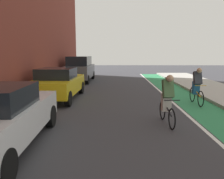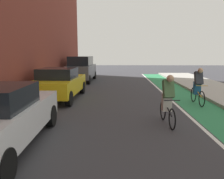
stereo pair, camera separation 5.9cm
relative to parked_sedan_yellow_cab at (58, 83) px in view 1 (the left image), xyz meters
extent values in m
plane|color=#38383D|center=(3.05, -4.88, -0.78)|extent=(70.82, 70.82, 0.00)
cube|color=#2D8451|center=(6.35, -2.88, -0.78)|extent=(1.60, 32.19, 0.00)
cube|color=white|center=(5.45, -2.88, -0.78)|extent=(0.12, 32.19, 0.00)
cylinder|color=black|center=(0.81, -4.21, -0.45)|extent=(0.24, 0.67, 0.66)
cylinder|color=black|center=(0.93, -7.41, -0.45)|extent=(0.24, 0.67, 0.66)
cube|color=yellow|center=(0.00, 0.05, -0.10)|extent=(1.97, 4.28, 0.70)
cube|color=black|center=(0.00, -0.17, 0.47)|extent=(1.68, 1.82, 0.55)
cylinder|color=black|center=(-0.80, 1.63, -0.45)|extent=(0.24, 0.67, 0.66)
cylinder|color=black|center=(0.89, 1.58, -0.45)|extent=(0.24, 0.67, 0.66)
cylinder|color=black|center=(-0.89, -1.49, -0.45)|extent=(0.24, 0.67, 0.66)
cylinder|color=black|center=(0.80, -1.54, -0.45)|extent=(0.24, 0.67, 0.66)
cube|color=#595B60|center=(0.00, 6.98, 0.02)|extent=(1.85, 4.58, 0.95)
cube|color=black|center=(0.00, 6.76, 0.82)|extent=(1.61, 2.76, 0.75)
cylinder|color=black|center=(-0.77, 8.72, -0.45)|extent=(0.23, 0.66, 0.66)
cylinder|color=black|center=(0.84, 8.69, -0.45)|extent=(0.23, 0.66, 0.66)
cylinder|color=black|center=(-0.83, 5.28, -0.45)|extent=(0.23, 0.66, 0.66)
cylinder|color=black|center=(0.77, 5.24, -0.45)|extent=(0.23, 0.66, 0.66)
torus|color=black|center=(4.48, -4.45, -0.46)|extent=(0.08, 0.64, 0.64)
torus|color=black|center=(4.41, -3.40, -0.46)|extent=(0.08, 0.64, 0.64)
cylinder|color=black|center=(4.45, -3.92, -0.24)|extent=(0.10, 0.96, 0.33)
cylinder|color=black|center=(4.43, -3.74, -0.16)|extent=(0.04, 0.12, 0.55)
cylinder|color=black|center=(4.47, -4.37, 0.09)|extent=(0.48, 0.06, 0.02)
cube|color=beige|center=(4.44, -3.82, -0.09)|extent=(0.30, 0.26, 0.56)
cube|color=#4C7247|center=(4.45, -3.95, 0.37)|extent=(0.35, 0.42, 0.60)
sphere|color=tan|center=(4.46, -4.10, 0.71)|extent=(0.22, 0.22, 0.22)
cube|color=beige|center=(4.44, -3.82, 0.39)|extent=(0.28, 0.29, 0.39)
torus|color=black|center=(6.39, -1.54, -0.44)|extent=(0.04, 0.68, 0.68)
torus|color=black|center=(6.39, -0.49, -0.44)|extent=(0.04, 0.68, 0.68)
cylinder|color=gold|center=(6.39, -1.01, -0.22)|extent=(0.04, 0.96, 0.33)
cylinder|color=gold|center=(6.39, -0.83, -0.14)|extent=(0.04, 0.12, 0.55)
cylinder|color=gold|center=(6.39, -1.46, 0.11)|extent=(0.48, 0.03, 0.02)
cube|color=#1E598C|center=(6.39, -0.91, -0.07)|extent=(0.28, 0.24, 0.56)
cube|color=#333842|center=(6.39, -1.04, 0.39)|extent=(0.32, 0.40, 0.60)
sphere|color=tan|center=(6.39, -1.19, 0.73)|extent=(0.22, 0.22, 0.22)
cube|color=#4C7247|center=(6.39, -0.91, 0.41)|extent=(0.26, 0.27, 0.39)
camera|label=1|loc=(2.82, -10.99, 1.48)|focal=36.61mm
camera|label=2|loc=(2.88, -10.99, 1.48)|focal=36.61mm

